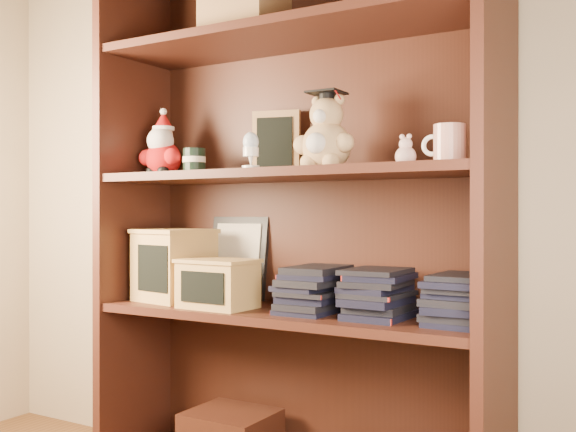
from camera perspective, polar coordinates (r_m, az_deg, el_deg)
name	(u,v)px	position (r m, az deg, el deg)	size (l,w,h in m)	color
bookcase	(296,230)	(1.97, 0.69, -1.19)	(1.20, 0.35, 1.60)	#3E1B11
shelf_lower	(288,315)	(1.94, 0.00, -8.35)	(1.14, 0.33, 0.02)	#3E1B11
shelf_upper	(288,175)	(1.93, 0.00, 3.50)	(1.14, 0.33, 0.02)	#3E1B11
santa_plush	(162,150)	(2.20, -10.60, 5.53)	(0.16, 0.11, 0.22)	#A50F0F
teachers_tin	(194,161)	(2.12, -7.94, 4.64)	(0.07, 0.07, 0.08)	black
chalkboard_plaque	(276,143)	(2.09, -0.99, 6.17)	(0.15, 0.10, 0.19)	#9E7547
egg_cup	(251,150)	(1.91, -3.17, 5.64)	(0.05, 0.05, 0.11)	white
grad_teddy_bear	(325,139)	(1.87, 3.18, 6.56)	(0.18, 0.16, 0.22)	tan
pink_figurine	(406,154)	(1.77, 9.93, 5.23)	(0.06, 0.06, 0.09)	beige
teacher_mug	(449,144)	(1.74, 13.44, 5.91)	(0.11, 0.08, 0.10)	silver
certificate_frame	(238,258)	(2.19, -4.23, -3.55)	(0.21, 0.05, 0.27)	black
treats_box	(174,264)	(2.17, -9.61, -4.06)	(0.24, 0.24, 0.23)	tan
pencils_box	(218,283)	(1.99, -5.97, -5.67)	(0.22, 0.16, 0.14)	tan
book_stack_left	(313,290)	(1.89, 2.09, -6.25)	(0.14, 0.20, 0.13)	black
book_stack_mid	(377,294)	(1.81, 7.56, -6.55)	(0.14, 0.20, 0.13)	black
book_stack_right	(459,299)	(1.74, 14.26, -6.85)	(0.14, 0.20, 0.13)	black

